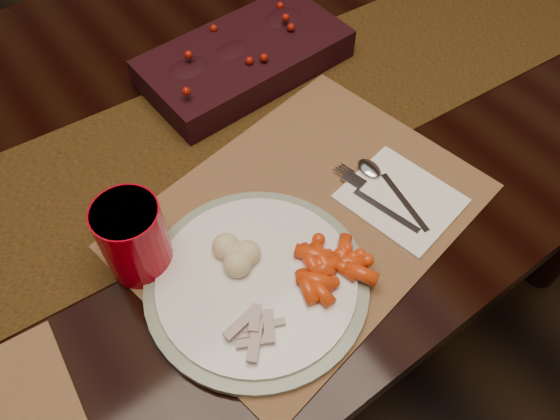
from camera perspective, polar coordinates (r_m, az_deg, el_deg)
floor at (r=1.53m, az=-6.12°, el=-11.63°), size 5.00×5.00×0.00m
dining_table at (r=1.20m, az=-7.68°, el=-4.36°), size 1.80×1.00×0.75m
table_runner at (r=0.89m, az=-5.98°, el=7.75°), size 1.53×0.41×0.00m
centerpiece at (r=0.98m, az=-3.71°, el=15.92°), size 0.36×0.20×0.07m
placemat_main at (r=0.79m, az=2.57°, el=-0.58°), size 0.55×0.44×0.00m
dinner_plate at (r=0.72m, az=-2.45°, el=-7.54°), size 0.35×0.35×0.02m
baby_carrots at (r=0.71m, az=4.65°, el=-6.27°), size 0.12×0.10×0.02m
mashed_potatoes at (r=0.72m, az=-4.21°, el=-3.76°), size 0.09×0.08×0.04m
turkey_shreds at (r=0.67m, az=-2.80°, el=-12.40°), size 0.09×0.08×0.02m
napkin at (r=0.82m, az=12.52°, el=1.13°), size 0.16×0.18×0.01m
fork at (r=0.80m, az=10.17°, el=0.74°), size 0.05×0.14×0.00m
spoon at (r=0.82m, az=11.73°, el=1.92°), size 0.05×0.15×0.00m
red_cup at (r=0.72m, az=-15.02°, el=-2.87°), size 0.09×0.09×0.12m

